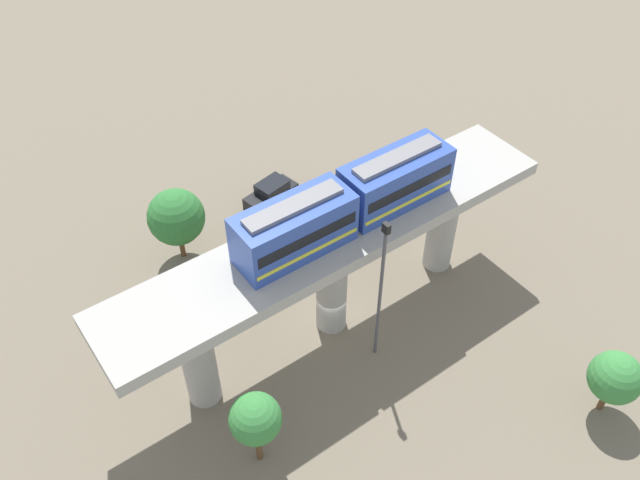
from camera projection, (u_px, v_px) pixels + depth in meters
name	position (u px, v px, depth m)	size (l,w,h in m)	color
ground_plane	(331.00, 323.00, 42.90)	(120.00, 120.00, 0.00)	#706654
viaduct	(332.00, 256.00, 38.65)	(5.20, 28.00, 8.14)	#A8A59E
train	(347.00, 203.00, 36.54)	(2.64, 13.55, 3.24)	#2D4CA5
parked_car_blue	(355.00, 220.00, 48.79)	(2.58, 4.47, 1.76)	#284CB7
parked_car_red	(258.00, 258.00, 45.97)	(1.84, 4.22, 1.76)	red
parked_car_black	(271.00, 194.00, 50.89)	(2.57, 4.47, 1.76)	black
tree_near_viaduct	(615.00, 378.00, 36.42)	(2.96, 2.96, 4.45)	brown
tree_mid_lot	(176.00, 217.00, 44.71)	(3.88, 3.88, 5.58)	brown
tree_far_corner	(255.00, 419.00, 33.58)	(2.73, 2.73, 5.27)	brown
signal_post	(381.00, 288.00, 37.16)	(0.44, 0.28, 10.74)	#4C4C51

